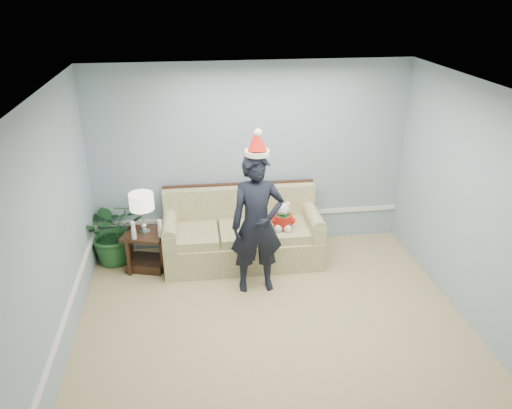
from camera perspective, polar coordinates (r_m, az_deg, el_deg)
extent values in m
cube|color=tan|center=(5.61, 2.87, -16.56)|extent=(4.50, 5.00, 0.02)
cube|color=white|center=(4.35, 3.62, 11.68)|extent=(4.50, 5.00, 0.02)
cube|color=#889DAE|center=(7.11, -0.60, 5.36)|extent=(4.50, 0.02, 2.70)
cube|color=#889DAE|center=(4.96, -23.51, -5.62)|extent=(0.02, 5.00, 2.70)
cube|color=#889DAE|center=(5.68, 26.23, -2.34)|extent=(0.02, 5.00, 2.70)
cube|color=white|center=(7.43, -0.54, -1.29)|extent=(4.48, 0.03, 0.06)
cube|color=white|center=(5.43, -21.65, -13.90)|extent=(0.03, 4.98, 0.06)
cube|color=brown|center=(7.08, -1.52, -4.88)|extent=(2.17, 0.95, 0.41)
cube|color=brown|center=(6.87, -7.06, -3.48)|extent=(0.65, 0.75, 0.12)
cube|color=brown|center=(6.91, -1.50, -3.15)|extent=(0.65, 0.75, 0.12)
cube|color=brown|center=(7.00, 3.96, -2.80)|extent=(0.65, 0.75, 0.12)
cube|color=brown|center=(7.17, -1.88, -0.08)|extent=(2.16, 0.23, 0.58)
cube|color=#321A11|center=(7.12, -1.97, 2.27)|extent=(2.16, 0.08, 0.05)
cube|color=brown|center=(6.90, -9.74, -2.97)|extent=(0.19, 0.93, 0.25)
cube|color=brown|center=(7.09, 6.42, -2.00)|extent=(0.19, 0.93, 0.25)
cube|color=#321A12|center=(6.92, -12.61, -3.37)|extent=(0.66, 0.60, 0.04)
cube|color=#321A12|center=(7.14, -12.28, -6.56)|extent=(0.59, 0.53, 0.12)
cube|color=#321A12|center=(6.91, -14.36, -5.93)|extent=(0.06, 0.06, 0.53)
cube|color=#321A12|center=(6.86, -10.67, -5.76)|extent=(0.06, 0.06, 0.53)
cube|color=#321A12|center=(7.22, -14.10, -4.52)|extent=(0.06, 0.06, 0.53)
cube|color=#321A12|center=(7.17, -10.57, -4.35)|extent=(0.06, 0.06, 0.53)
cylinder|color=silver|center=(6.91, -12.62, -3.06)|extent=(0.15, 0.15, 0.03)
sphere|color=silver|center=(6.87, -12.68, -2.43)|extent=(0.09, 0.09, 0.09)
cylinder|color=silver|center=(6.81, -12.79, -1.36)|extent=(0.02, 0.02, 0.32)
cylinder|color=white|center=(6.72, -12.96, 0.35)|extent=(0.32, 0.32, 0.22)
cylinder|color=silver|center=(6.77, -13.78, -3.30)|extent=(0.06, 0.06, 0.13)
cylinder|color=white|center=(6.71, -13.88, -2.37)|extent=(0.05, 0.05, 0.11)
cylinder|color=silver|center=(6.74, -10.88, -3.16)|extent=(0.06, 0.06, 0.13)
cylinder|color=white|center=(6.68, -10.96, -2.22)|extent=(0.05, 0.05, 0.11)
imported|color=#205429|center=(7.21, -15.98, -2.85)|extent=(1.12, 1.07, 0.96)
imported|color=black|center=(6.14, 0.12, -2.28)|extent=(0.67, 0.45, 1.82)
cylinder|color=white|center=(5.79, 0.13, 5.95)|extent=(0.30, 0.30, 0.06)
cone|color=red|center=(5.77, 0.10, 7.40)|extent=(0.25, 0.32, 0.34)
sphere|color=white|center=(5.64, 0.24, 8.21)|extent=(0.09, 0.09, 0.09)
sphere|color=white|center=(6.83, 3.11, -1.83)|extent=(0.23, 0.23, 0.23)
cylinder|color=red|center=(6.83, 3.11, -1.83)|extent=(0.29, 0.29, 0.17)
cylinder|color=#106025|center=(6.79, 3.13, -1.12)|extent=(0.19, 0.19, 0.03)
sphere|color=white|center=(6.76, 2.74, -2.81)|extent=(0.11, 0.11, 0.11)
sphere|color=white|center=(6.78, 3.79, -2.74)|extent=(0.11, 0.11, 0.11)
sphere|color=white|center=(6.75, 3.16, -0.52)|extent=(0.17, 0.17, 0.17)
sphere|color=black|center=(6.66, 3.32, -0.99)|extent=(0.02, 0.02, 0.02)
sphere|color=white|center=(6.71, 2.67, 0.05)|extent=(0.06, 0.06, 0.06)
sphere|color=white|center=(6.74, 3.65, 0.11)|extent=(0.06, 0.06, 0.06)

